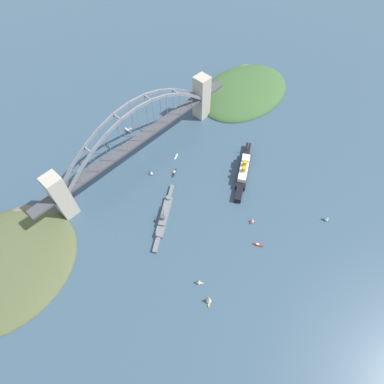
{
  "coord_description": "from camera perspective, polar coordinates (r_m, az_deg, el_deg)",
  "views": [
    {
      "loc": [
        133.52,
        205.58,
        276.35
      ],
      "look_at": [
        0.0,
        79.1,
        8.0
      ],
      "focal_mm": 29.0,
      "sensor_mm": 36.0,
      "label": 1
    }
  ],
  "objects": [
    {
      "name": "small_boat_2",
      "position": [
        350.27,
        -3.29,
        3.57
      ],
      "size": [
        11.07,
        6.55,
        2.13
      ],
      "color": "black",
      "rests_on": "ground"
    },
    {
      "name": "small_boat_4",
      "position": [
        310.1,
        12.04,
        -9.44
      ],
      "size": [
        5.38,
        8.85,
        2.18
      ],
      "color": "#B2231E",
      "rests_on": "ground"
    },
    {
      "name": "harbor_arch_bridge",
      "position": [
        346.83,
        -9.67,
        9.6
      ],
      "size": [
        265.02,
        16.3,
        78.14
      ],
      "color": "#BCB29E",
      "rests_on": "ground"
    },
    {
      "name": "small_boat_5",
      "position": [
        319.03,
        11.04,
        -5.13
      ],
      "size": [
        6.25,
        3.45,
        6.23
      ],
      "color": "#B2231E",
      "rests_on": "ground"
    },
    {
      "name": "ground_plane",
      "position": [
        369.4,
        -9.0,
        6.27
      ],
      "size": [
        1400.0,
        1400.0,
        0.0
      ],
      "primitive_type": "plane",
      "color": "#385166"
    },
    {
      "name": "small_boat_0",
      "position": [
        365.57,
        -2.94,
        6.55
      ],
      "size": [
        9.14,
        4.78,
        2.06
      ],
      "color": "silver",
      "rests_on": "ground"
    },
    {
      "name": "small_boat_7",
      "position": [
        350.16,
        -7.54,
        3.58
      ],
      "size": [
        5.14,
        6.58,
        6.29
      ],
      "color": "black",
      "rests_on": "ground"
    },
    {
      "name": "small_boat_3",
      "position": [
        287.27,
        1.28,
        -16.17
      ],
      "size": [
        5.43,
        6.26,
        7.78
      ],
      "color": "gold",
      "rests_on": "ground"
    },
    {
      "name": "small_boat_6",
      "position": [
        341.99,
        23.57,
        -4.43
      ],
      "size": [
        5.38,
        6.82,
        7.78
      ],
      "color": "#2D6B3D",
      "rests_on": "ground"
    },
    {
      "name": "small_boat_1",
      "position": [
        281.94,
        3.14,
        -19.21
      ],
      "size": [
        7.48,
        7.17,
        9.86
      ],
      "color": "gold",
      "rests_on": "ground"
    },
    {
      "name": "seaplane_taxiing_near_bridge",
      "position": [
        400.87,
        -11.56,
        11.08
      ],
      "size": [
        7.98,
        11.1,
        4.8
      ],
      "color": "#B7B7B2",
      "rests_on": "ground"
    },
    {
      "name": "headland_west_shore",
      "position": [
        459.32,
        9.46,
        17.82
      ],
      "size": [
        143.16,
        100.49,
        26.31
      ],
      "color": "#3D6033",
      "rests_on": "ground"
    },
    {
      "name": "ocean_liner",
      "position": [
        350.72,
        9.45,
        3.98
      ],
      "size": [
        75.35,
        46.63,
        17.77
      ],
      "color": "black",
      "rests_on": "ground"
    },
    {
      "name": "naval_cruiser",
      "position": [
        316.79,
        -5.2,
        -4.57
      ],
      "size": [
        68.53,
        46.4,
        16.08
      ],
      "color": "slate",
      "rests_on": "ground"
    },
    {
      "name": "headland_east_shore",
      "position": [
        344.51,
        -31.3,
        -11.32
      ],
      "size": [
        139.95,
        122.48,
        19.87
      ],
      "color": "#515B38",
      "rests_on": "ground"
    }
  ]
}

